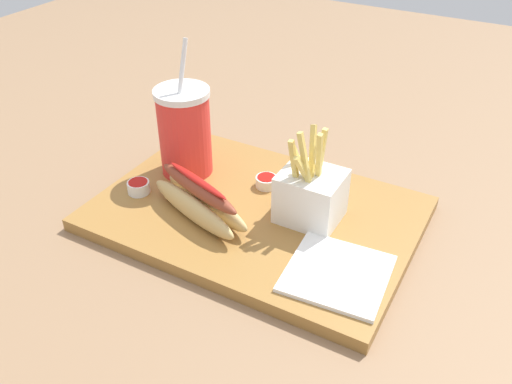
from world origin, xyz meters
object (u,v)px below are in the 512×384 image
Objects in this scene: hot_dog_1 at (199,201)px; ketchup_cup_2 at (139,186)px; ketchup_cup_1 at (266,181)px; napkin_stack at (337,273)px; soda_cup at (185,131)px; fries_basket at (311,194)px.

hot_dog_1 is 5.46× the size of ketchup_cup_2.
ketchup_cup_2 reaches higher than ketchup_cup_1.
ketchup_cup_1 is 0.27× the size of napkin_stack.
ketchup_cup_2 is at bearing -107.92° from soda_cup.
soda_cup is at bearing 175.09° from fries_basket.
hot_dog_1 is 0.12m from ketchup_cup_2.
hot_dog_1 is at bearing -152.46° from fries_basket.
fries_basket is at bearing 130.94° from napkin_stack.
fries_basket is 4.25× the size of ketchup_cup_2.
hot_dog_1 is (-0.14, -0.08, -0.01)m from fries_basket.
ketchup_cup_2 is (-0.03, -0.09, -0.06)m from soda_cup.
ketchup_cup_1 is at bearing 142.24° from napkin_stack.
fries_basket is 0.11m from ketchup_cup_1.
hot_dog_1 reaches higher than ketchup_cup_2.
hot_dog_1 is at bearing -1.88° from ketchup_cup_2.
fries_basket is 1.17× the size of napkin_stack.
soda_cup is 0.11m from ketchup_cup_2.
ketchup_cup_2 is 0.27× the size of napkin_stack.
soda_cup is at bearing -171.14° from ketchup_cup_1.
fries_basket reaches higher than ketchup_cup_1.
fries_basket is 0.16m from hot_dog_1.
hot_dog_1 is (0.09, -0.10, -0.05)m from soda_cup.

